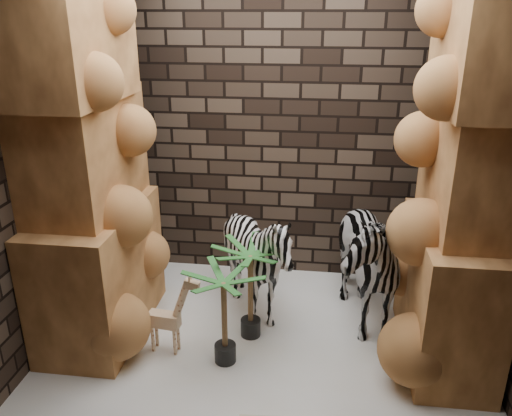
# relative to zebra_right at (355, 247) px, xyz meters

# --- Properties ---
(floor) EXTENTS (3.50, 3.50, 0.00)m
(floor) POSITION_rel_zebra_right_xyz_m (-0.72, -0.40, -0.71)
(floor) COLOR white
(floor) RESTS_ON ground
(wall_back) EXTENTS (3.50, 0.00, 3.50)m
(wall_back) POSITION_rel_zebra_right_xyz_m (-0.72, 0.85, 0.79)
(wall_back) COLOR black
(wall_back) RESTS_ON ground
(wall_front) EXTENTS (3.50, 0.00, 3.50)m
(wall_front) POSITION_rel_zebra_right_xyz_m (-0.72, -1.65, 0.79)
(wall_front) COLOR black
(wall_front) RESTS_ON ground
(wall_left) EXTENTS (0.00, 3.00, 3.00)m
(wall_left) POSITION_rel_zebra_right_xyz_m (-2.47, -0.40, 0.79)
(wall_left) COLOR black
(wall_left) RESTS_ON ground
(rock_pillar_left) EXTENTS (0.68, 1.30, 3.00)m
(rock_pillar_left) POSITION_rel_zebra_right_xyz_m (-2.12, -0.40, 0.79)
(rock_pillar_left) COLOR #E19E57
(rock_pillar_left) RESTS_ON floor
(rock_pillar_right) EXTENTS (0.58, 1.25, 3.00)m
(rock_pillar_right) POSITION_rel_zebra_right_xyz_m (0.70, -0.40, 0.79)
(rock_pillar_right) COLOR #E19E57
(rock_pillar_right) RESTS_ON floor
(zebra_right) EXTENTS (0.94, 1.33, 1.43)m
(zebra_right) POSITION_rel_zebra_right_xyz_m (0.00, 0.00, 0.00)
(zebra_right) COLOR white
(zebra_right) RESTS_ON floor
(zebra_left) EXTENTS (1.11, 1.27, 1.01)m
(zebra_left) POSITION_rel_zebra_right_xyz_m (-0.83, -0.06, -0.21)
(zebra_left) COLOR white
(zebra_left) RESTS_ON floor
(giraffe_toy) EXTENTS (0.39, 0.17, 0.74)m
(giraffe_toy) POSITION_rel_zebra_right_xyz_m (-1.50, -0.65, -0.35)
(giraffe_toy) COLOR beige
(giraffe_toy) RESTS_ON floor
(palm_front) EXTENTS (0.36, 0.36, 0.85)m
(palm_front) POSITION_rel_zebra_right_xyz_m (-0.85, -0.35, -0.29)
(palm_front) COLOR #276E20
(palm_front) RESTS_ON floor
(palm_back) EXTENTS (0.36, 0.36, 0.80)m
(palm_back) POSITION_rel_zebra_right_xyz_m (-1.00, -0.72, -0.31)
(palm_back) COLOR #276E20
(palm_back) RESTS_ON floor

